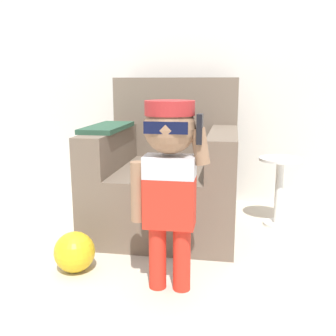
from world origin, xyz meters
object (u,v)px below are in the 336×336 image
Objects in this scene: person_child at (169,167)px; side_table at (279,185)px; toy_ball at (75,252)px; armchair at (168,174)px.

person_child is 1.88× the size of side_table.
side_table is 2.23× the size of toy_ball.
toy_ball is (-0.36, -0.82, -0.24)m from armchair.
armchair is at bearing 99.80° from person_child.
person_child is 4.20× the size of toy_ball.
side_table is (0.76, 0.06, -0.06)m from armchair.
armchair is 0.77m from side_table.
person_child reaches higher than toy_ball.
toy_ball is at bearing -141.85° from side_table.
person_child is at bearing -10.22° from toy_ball.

